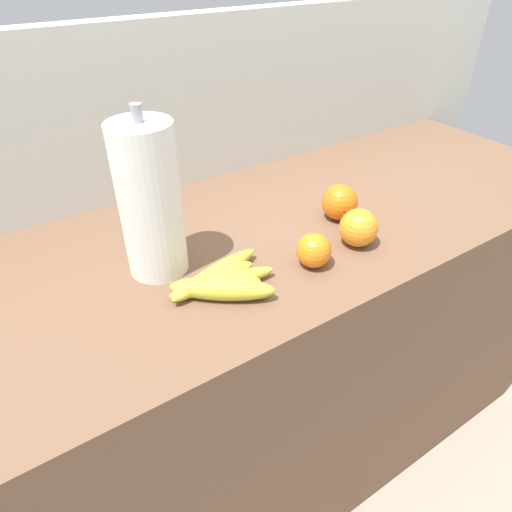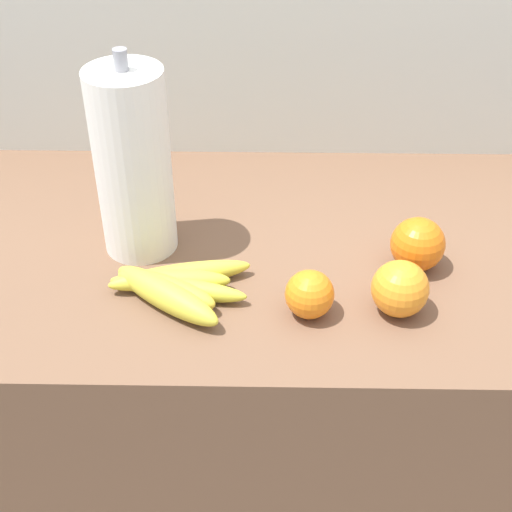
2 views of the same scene
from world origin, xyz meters
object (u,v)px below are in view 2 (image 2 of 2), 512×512
(banana_bunch, at_px, (172,287))
(orange_back_right, at_px, (418,244))
(paper_towel_roll, at_px, (133,164))
(orange_far_right, at_px, (400,289))
(orange_right, at_px, (310,294))

(banana_bunch, relative_size, orange_back_right, 2.59)
(banana_bunch, distance_m, paper_towel_roll, 0.19)
(banana_bunch, bearing_deg, orange_back_right, 12.36)
(orange_back_right, relative_size, orange_far_right, 1.02)
(banana_bunch, distance_m, orange_back_right, 0.37)
(orange_right, relative_size, paper_towel_roll, 0.22)
(orange_back_right, height_order, paper_towel_roll, paper_towel_roll)
(orange_far_right, height_order, orange_right, orange_far_right)
(banana_bunch, xyz_separation_m, orange_right, (0.20, -0.03, 0.02))
(paper_towel_roll, bearing_deg, orange_back_right, -6.54)
(orange_far_right, height_order, paper_towel_roll, paper_towel_roll)
(banana_bunch, relative_size, orange_right, 3.07)
(paper_towel_roll, bearing_deg, orange_far_right, -21.66)
(orange_back_right, distance_m, orange_right, 0.20)
(orange_far_right, distance_m, paper_towel_roll, 0.43)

